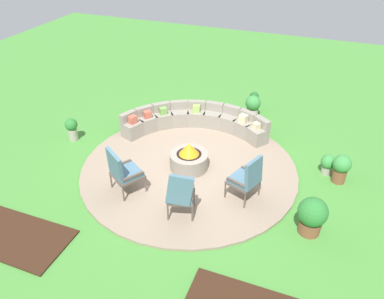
# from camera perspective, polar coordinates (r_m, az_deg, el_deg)

# --- Properties ---
(ground_plane) EXTENTS (24.00, 24.00, 0.00)m
(ground_plane) POSITION_cam_1_polar(r_m,az_deg,el_deg) (9.20, -0.45, -2.98)
(ground_plane) COLOR #478C38
(patio_circle) EXTENTS (5.22, 5.22, 0.06)m
(patio_circle) POSITION_cam_1_polar(r_m,az_deg,el_deg) (9.18, -0.45, -2.83)
(patio_circle) COLOR gray
(patio_circle) RESTS_ON ground_plane
(mulch_bed_left) EXTENTS (2.18, 1.16, 0.04)m
(mulch_bed_left) POSITION_cam_1_polar(r_m,az_deg,el_deg) (8.26, -25.26, -11.85)
(mulch_bed_left) COLOR #382114
(mulch_bed_left) RESTS_ON ground_plane
(fire_pit) EXTENTS (0.92, 0.92, 0.67)m
(fire_pit) POSITION_cam_1_polar(r_m,az_deg,el_deg) (9.02, -0.46, -1.37)
(fire_pit) COLOR gray
(fire_pit) RESTS_ON patio_circle
(curved_stone_bench) EXTENTS (3.88, 1.88, 0.67)m
(curved_stone_bench) POSITION_cam_1_polar(r_m,az_deg,el_deg) (10.53, 0.48, 4.32)
(curved_stone_bench) COLOR gray
(curved_stone_bench) RESTS_ON patio_circle
(lounge_chair_front_left) EXTENTS (0.84, 0.85, 1.12)m
(lounge_chair_front_left) POSITION_cam_1_polar(r_m,az_deg,el_deg) (8.25, -10.45, -3.15)
(lounge_chair_front_left) COLOR brown
(lounge_chair_front_left) RESTS_ON patio_circle
(lounge_chair_front_right) EXTENTS (0.68, 0.69, 1.12)m
(lounge_chair_front_right) POSITION_cam_1_polar(r_m,az_deg,el_deg) (7.51, -1.74, -6.71)
(lounge_chair_front_right) COLOR brown
(lounge_chair_front_right) RESTS_ON patio_circle
(lounge_chair_back_left) EXTENTS (0.74, 0.75, 1.06)m
(lounge_chair_back_left) POSITION_cam_1_polar(r_m,az_deg,el_deg) (8.01, 8.34, -4.24)
(lounge_chair_back_left) COLOR brown
(lounge_chair_back_left) RESTS_ON patio_circle
(potted_plant_0) EXTENTS (0.58, 0.58, 0.81)m
(potted_plant_0) POSITION_cam_1_polar(r_m,az_deg,el_deg) (7.67, 17.77, -9.42)
(potted_plant_0) COLOR brown
(potted_plant_0) RESTS_ON ground_plane
(potted_plant_1) EXTENTS (0.33, 0.33, 0.64)m
(potted_plant_1) POSITION_cam_1_polar(r_m,az_deg,el_deg) (10.64, -17.75, 3.12)
(potted_plant_1) COLOR #A89E8E
(potted_plant_1) RESTS_ON ground_plane
(potted_plant_2) EXTENTS (0.29, 0.29, 0.59)m
(potted_plant_2) POSITION_cam_1_polar(r_m,az_deg,el_deg) (11.90, 9.34, 7.33)
(potted_plant_2) COLOR #A89E8E
(potted_plant_2) RESTS_ON ground_plane
(potted_plant_3) EXTENTS (0.45, 0.45, 0.68)m
(potted_plant_3) POSITION_cam_1_polar(r_m,az_deg,el_deg) (11.46, 9.21, 6.61)
(potted_plant_3) COLOR #A89E8E
(potted_plant_3) RESTS_ON ground_plane
(potted_plant_4) EXTENTS (0.42, 0.42, 0.71)m
(potted_plant_4) POSITION_cam_1_polar(r_m,az_deg,el_deg) (9.23, 21.69, -2.51)
(potted_plant_4) COLOR brown
(potted_plant_4) RESTS_ON ground_plane
(potted_plant_5) EXTENTS (0.35, 0.35, 0.51)m
(potted_plant_5) POSITION_cam_1_polar(r_m,az_deg,el_deg) (9.46, 19.91, -2.00)
(potted_plant_5) COLOR #A89E8E
(potted_plant_5) RESTS_ON ground_plane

